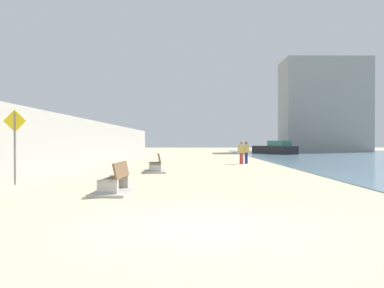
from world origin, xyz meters
The scene contains 9 objects.
ground_plane centered at (0.00, 18.00, 0.00)m, with size 120.00×120.00×0.00m, color #C6B793.
seawall centered at (-7.50, 18.00, 1.56)m, with size 0.80×64.00×3.12m, color #ADAAA3.
bench_near centered at (-2.41, 4.31, 0.23)m, with size 1.21×2.16×0.98m.
bench_far centered at (-1.86, 11.90, 0.23)m, with size 1.34×2.21×0.98m.
person_walking centered at (3.97, 18.75, 0.91)m, with size 0.46×0.33×1.58m.
person_standing centered at (3.57, 18.35, 0.90)m, with size 0.52×0.23×1.57m.
boat_distant centered at (10.29, 36.90, 0.65)m, with size 4.67×6.39×1.60m.
pedestrian_sign centered at (-6.57, 6.46, 1.74)m, with size 0.85×0.08×2.80m.
harbor_building centered at (19.57, 46.00, 6.70)m, with size 12.00×6.00×13.40m, color gray.
Camera 1 is at (-0.05, -7.09, 1.64)m, focal length 34.01 mm.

